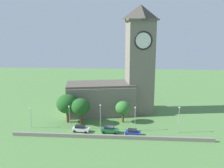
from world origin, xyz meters
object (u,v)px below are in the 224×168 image
at_px(car_green, 110,129).
at_px(streetlamp_central, 100,113).
at_px(streetlamp_west_end, 31,114).
at_px(tree_churchyard, 80,107).
at_px(tree_by_tower, 123,108).
at_px(streetlamp_west_mid, 69,113).
at_px(church, 120,79).
at_px(car_white, 81,129).
at_px(tree_riverside_west, 67,104).
at_px(car_blue, 133,132).
at_px(streetlamp_east_mid, 135,115).
at_px(streetlamp_east_end, 179,116).

bearing_deg(car_green, streetlamp_central, 150.87).
distance_m(streetlamp_west_end, tree_churchyard, 13.98).
bearing_deg(tree_churchyard, tree_by_tower, 12.28).
bearing_deg(streetlamp_west_mid, tree_by_tower, 23.57).
bearing_deg(church, car_white, -118.84).
xyz_separation_m(tree_riverside_west, tree_churchyard, (4.29, -1.42, -0.36)).
bearing_deg(tree_churchyard, church, 48.69).
bearing_deg(car_green, car_blue, -10.52).
xyz_separation_m(church, car_green, (-1.82, -17.90, -10.47)).
relative_size(car_blue, streetlamp_east_mid, 0.61).
bearing_deg(streetlamp_east_end, streetlamp_west_end, 179.76).
height_order(car_green, car_blue, car_green).
bearing_deg(tree_riverside_west, tree_by_tower, 4.33).
relative_size(car_green, streetlamp_east_mid, 0.69).
distance_m(car_white, tree_by_tower, 14.30).
height_order(church, streetlamp_central, church).
relative_size(car_white, streetlamp_central, 0.64).
bearing_deg(car_white, car_green, -0.87).
bearing_deg(streetlamp_east_end, streetlamp_east_mid, 177.90).
distance_m(car_green, car_blue, 6.28).
height_order(car_white, streetlamp_west_mid, streetlamp_west_mid).
distance_m(tree_riverside_west, tree_by_tower, 16.68).
distance_m(car_white, tree_churchyard, 7.12).
bearing_deg(streetlamp_central, car_green, -29.13).
xyz_separation_m(car_green, tree_churchyard, (-9.03, 5.55, 4.43)).
bearing_deg(streetlamp_east_mid, church, 107.34).
xyz_separation_m(car_green, streetlamp_east_end, (18.46, 1.56, 3.90)).
height_order(car_green, streetlamp_west_mid, streetlamp_west_mid).
distance_m(car_white, car_green, 7.97).
bearing_deg(car_white, car_blue, -5.12).
xyz_separation_m(tree_by_tower, tree_churchyard, (-12.29, -2.68, 0.91)).
xyz_separation_m(church, tree_churchyard, (-10.85, -12.35, -6.04)).
bearing_deg(tree_churchyard, streetlamp_central, -32.60).
bearing_deg(tree_churchyard, tree_riverside_west, 161.67).
bearing_deg(car_green, church, 84.18).
xyz_separation_m(car_green, car_blue, (6.18, -1.15, -0.11)).
distance_m(car_green, streetlamp_central, 5.04).
relative_size(car_blue, tree_churchyard, 0.54).
xyz_separation_m(church, car_white, (-9.79, -17.78, -10.52)).
height_order(tree_by_tower, tree_churchyard, tree_churchyard).
relative_size(streetlamp_east_mid, streetlamp_east_end, 0.94).
xyz_separation_m(car_blue, tree_riverside_west, (-19.49, 8.12, 4.90)).
distance_m(car_white, streetlamp_east_end, 26.76).
relative_size(car_white, tree_churchyard, 0.61).
relative_size(car_white, streetlamp_west_mid, 0.71).
bearing_deg(tree_by_tower, car_green, -111.64).
height_order(car_blue, streetlamp_west_mid, streetlamp_west_mid).
bearing_deg(streetlamp_east_mid, streetlamp_central, -177.07).
relative_size(tree_by_tower, tree_churchyard, 0.83).
relative_size(streetlamp_west_end, streetlamp_central, 0.81).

